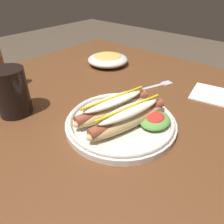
{
  "coord_description": "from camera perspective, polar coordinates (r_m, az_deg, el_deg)",
  "views": [
    {
      "loc": [
        -0.31,
        -0.44,
        1.08
      ],
      "look_at": [
        0.06,
        -0.13,
        0.77
      ],
      "focal_mm": 34.86,
      "sensor_mm": 36.0,
      "label": 1
    }
  ],
  "objects": [
    {
      "name": "hot_dog_plate",
      "position": [
        0.56,
        2.72,
        -1.53
      ],
      "size": [
        0.29,
        0.29,
        0.08
      ],
      "color": "silver",
      "rests_on": "dining_table"
    },
    {
      "name": "soda_cup",
      "position": [
        0.65,
        -24.9,
        4.77
      ],
      "size": [
        0.09,
        0.09,
        0.13
      ],
      "primitive_type": "cylinder",
      "color": "black",
      "rests_on": "dining_table"
    },
    {
      "name": "dining_table",
      "position": [
        0.69,
        -11.2,
        -6.71
      ],
      "size": [
        1.27,
        0.96,
        0.74
      ],
      "color": "brown",
      "rests_on": "ground_plane"
    },
    {
      "name": "side_bowl",
      "position": [
        0.96,
        -1.12,
        13.71
      ],
      "size": [
        0.17,
        0.17,
        0.05
      ],
      "color": "silver",
      "rests_on": "dining_table"
    },
    {
      "name": "fork",
      "position": [
        0.79,
        12.45,
        6.91
      ],
      "size": [
        0.12,
        0.06,
        0.0
      ],
      "rotation": [
        0.0,
        0.0,
        -0.36
      ],
      "color": "silver",
      "rests_on": "dining_table"
    },
    {
      "name": "napkin",
      "position": [
        0.78,
        24.64,
        4.23
      ],
      "size": [
        0.15,
        0.14,
        0.0
      ],
      "primitive_type": "cube",
      "rotation": [
        0.0,
        0.0,
        0.18
      ],
      "color": "white",
      "rests_on": "dining_table"
    }
  ]
}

